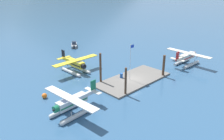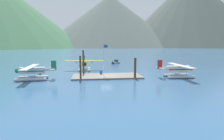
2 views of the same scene
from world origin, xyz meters
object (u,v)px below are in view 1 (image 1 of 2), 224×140
mooring_buoy (44,96)px  seaplane_silver_port_aft (72,104)px  boat_grey_open_north (74,45)px  flagpole (131,58)px  seaplane_yellow_bow_left (75,65)px  seaplane_cream_stbd_aft (187,58)px  fuel_drum (121,76)px

mooring_buoy → seaplane_silver_port_aft: (0.44, -7.03, 1.16)m
mooring_buoy → boat_grey_open_north: boat_grey_open_north is taller
flagpole → boat_grey_open_north: flagpole is taller
seaplane_yellow_bow_left → boat_grey_open_north: seaplane_yellow_bow_left is taller
flagpole → seaplane_cream_stbd_aft: 16.28m
flagpole → seaplane_yellow_bow_left: 12.08m
flagpole → fuel_drum: size_ratio=7.74×
fuel_drum → seaplane_yellow_bow_left: (-4.02, 9.09, 0.84)m
mooring_buoy → boat_grey_open_north: bearing=45.0°
mooring_buoy → seaplane_yellow_bow_left: seaplane_yellow_bow_left is taller
seaplane_cream_stbd_aft → seaplane_yellow_bow_left: bearing=145.9°
seaplane_cream_stbd_aft → boat_grey_open_north: bearing=107.2°
flagpole → fuel_drum: 4.15m
fuel_drum → seaplane_cream_stbd_aft: 16.99m
seaplane_yellow_bow_left → seaplane_cream_stbd_aft: same height
seaplane_silver_port_aft → boat_grey_open_north: bearing=53.5°
boat_grey_open_north → flagpole: bearing=-103.8°
fuel_drum → seaplane_cream_stbd_aft: seaplane_cream_stbd_aft is taller
flagpole → mooring_buoy: size_ratio=8.08×
flagpole → boat_grey_open_north: bearing=76.2°
seaplane_cream_stbd_aft → boat_grey_open_north: seaplane_cream_stbd_aft is taller
flagpole → seaplane_yellow_bow_left: flagpole is taller
boat_grey_open_north → seaplane_silver_port_aft: bearing=-126.5°
mooring_buoy → seaplane_cream_stbd_aft: (30.71, -8.12, 1.16)m
boat_grey_open_north → seaplane_cream_stbd_aft: bearing=-72.8°
seaplane_cream_stbd_aft → boat_grey_open_north: size_ratio=2.44×
seaplane_cream_stbd_aft → seaplane_silver_port_aft: bearing=177.9°
mooring_buoy → seaplane_yellow_bow_left: bearing=28.5°
boat_grey_open_north → fuel_drum: bearing=-106.0°
fuel_drum → seaplane_silver_port_aft: 14.43m
flagpole → fuel_drum: flagpole is taller
seaplane_yellow_bow_left → seaplane_silver_port_aft: bearing=-128.1°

